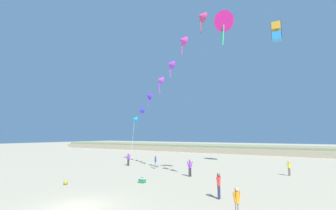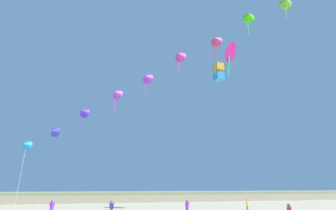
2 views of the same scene
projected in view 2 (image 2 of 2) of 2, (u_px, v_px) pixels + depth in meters
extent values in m
cube|color=tan|center=(122.00, 198.00, 58.32)|extent=(120.00, 13.39, 1.22)
cube|color=gray|center=(122.00, 194.00, 58.52)|extent=(120.00, 11.38, 0.70)
sphere|color=brown|center=(289.00, 205.00, 20.51)|extent=(0.23, 0.23, 0.23)
cylinder|color=#726656|center=(248.00, 209.00, 32.51)|extent=(0.11, 0.11, 0.77)
cylinder|color=#726656|center=(247.00, 209.00, 32.41)|extent=(0.11, 0.11, 0.77)
cylinder|color=yellow|center=(247.00, 203.00, 32.63)|extent=(0.20, 0.20, 0.54)
cylinder|color=yellow|center=(248.00, 203.00, 32.77)|extent=(0.19, 0.17, 0.52)
cylinder|color=yellow|center=(246.00, 203.00, 32.52)|extent=(0.19, 0.17, 0.52)
sphere|color=tan|center=(247.00, 199.00, 32.73)|extent=(0.21, 0.21, 0.21)
cylinder|color=purple|center=(52.00, 206.00, 25.37)|extent=(0.23, 0.23, 0.62)
cylinder|color=purple|center=(50.00, 206.00, 25.21)|extent=(0.20, 0.21, 0.58)
cylinder|color=purple|center=(54.00, 206.00, 25.55)|extent=(0.20, 0.21, 0.58)
sphere|color=#9E7051|center=(52.00, 201.00, 25.48)|extent=(0.24, 0.24, 0.24)
cylinder|color=blue|center=(112.00, 206.00, 26.08)|extent=(0.22, 0.22, 0.59)
cylinder|color=blue|center=(113.00, 206.00, 26.00)|extent=(0.20, 0.20, 0.56)
cylinder|color=blue|center=(110.00, 206.00, 26.18)|extent=(0.20, 0.20, 0.56)
sphere|color=#9E7051|center=(112.00, 201.00, 26.19)|extent=(0.23, 0.23, 0.23)
cylinder|color=purple|center=(187.00, 206.00, 25.14)|extent=(0.23, 0.23, 0.62)
cylinder|color=purple|center=(186.00, 206.00, 25.00)|extent=(0.22, 0.20, 0.59)
cylinder|color=purple|center=(188.00, 206.00, 25.31)|extent=(0.22, 0.20, 0.59)
sphere|color=#9E7051|center=(187.00, 201.00, 25.25)|extent=(0.24, 0.24, 0.24)
cone|color=#1492D4|center=(26.00, 145.00, 31.23)|extent=(1.38, 1.29, 1.21)
cylinder|color=#3981E5|center=(23.00, 155.00, 31.00)|extent=(0.28, 0.21, 1.69)
cone|color=#3539D6|center=(53.00, 131.00, 30.66)|extent=(1.30, 1.17, 1.10)
cylinder|color=#5E39E5|center=(51.00, 139.00, 30.48)|extent=(0.14, 0.14, 1.25)
cone|color=#5328EB|center=(83.00, 112.00, 30.03)|extent=(1.41, 1.34, 1.22)
cylinder|color=#8939E5|center=(81.00, 122.00, 29.81)|extent=(0.17, 0.16, 1.61)
cone|color=#B03DEC|center=(116.00, 93.00, 29.71)|extent=(1.41, 1.36, 1.21)
cylinder|color=#D439E5|center=(114.00, 103.00, 29.48)|extent=(0.14, 0.23, 1.65)
cone|color=#9E35D6|center=(147.00, 77.00, 29.10)|extent=(1.36, 1.28, 1.16)
cylinder|color=#D239E5|center=(145.00, 87.00, 28.90)|extent=(0.25, 0.25, 1.44)
cone|color=#DB32A6|center=(180.00, 55.00, 28.34)|extent=(1.40, 1.34, 1.20)
cylinder|color=#E53986|center=(178.00, 65.00, 28.14)|extent=(0.10, 0.24, 1.44)
cone|color=#C23779|center=(216.00, 40.00, 27.75)|extent=(1.40, 1.36, 1.19)
cylinder|color=#E53961|center=(215.00, 50.00, 27.53)|extent=(0.12, 0.19, 1.55)
cone|color=#45E610|center=(249.00, 16.00, 27.47)|extent=(1.37, 1.26, 1.20)
cylinder|color=#3BE539|center=(248.00, 26.00, 27.23)|extent=(0.09, 0.16, 1.68)
cone|color=#75C12D|center=(286.00, 2.00, 27.06)|extent=(1.30, 1.13, 1.12)
cylinder|color=#63E539|center=(285.00, 11.00, 26.86)|extent=(0.08, 0.20, 1.42)
cylinder|color=silver|center=(20.00, 179.00, 30.08)|extent=(0.43, 0.36, 6.99)
cube|color=#2D91E7|center=(219.00, 77.00, 40.68)|extent=(1.21, 1.21, 0.99)
cube|color=gold|center=(219.00, 67.00, 41.04)|extent=(1.21, 1.21, 0.99)
cylinder|color=black|center=(225.00, 71.00, 40.49)|extent=(0.04, 0.04, 2.37)
cylinder|color=black|center=(221.00, 74.00, 41.56)|extent=(0.04, 0.04, 2.37)
cylinder|color=black|center=(213.00, 73.00, 41.23)|extent=(0.04, 0.04, 2.37)
cylinder|color=black|center=(217.00, 70.00, 40.16)|extent=(0.04, 0.04, 2.37)
cone|color=#E91D91|center=(228.00, 52.00, 29.24)|extent=(2.54, 2.48, 2.11)
cone|color=#2DE570|center=(228.00, 51.00, 29.24)|extent=(1.42, 1.39, 1.18)
cylinder|color=#2DE570|center=(229.00, 65.00, 28.87)|extent=(0.33, 0.19, 2.19)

